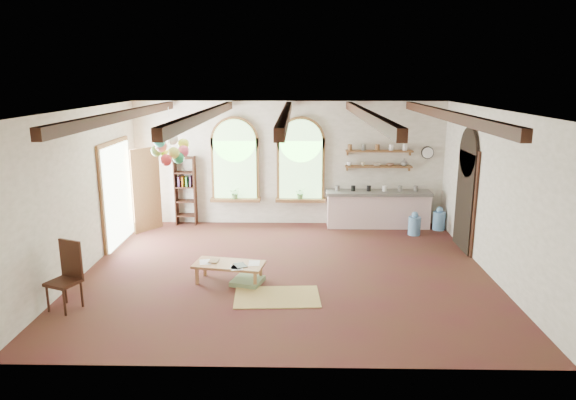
{
  "coord_description": "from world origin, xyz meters",
  "views": [
    {
      "loc": [
        0.24,
        -9.66,
        3.8
      ],
      "look_at": [
        0.03,
        0.6,
        1.32
      ],
      "focal_mm": 32.0,
      "sensor_mm": 36.0,
      "label": 1
    }
  ],
  "objects_px": {
    "kitchen_counter": "(378,209)",
    "balloon_cluster": "(170,150)",
    "coffee_table": "(229,265)",
    "side_chair": "(66,290)"
  },
  "relations": [
    {
      "from": "kitchen_counter",
      "to": "balloon_cluster",
      "type": "height_order",
      "value": "balloon_cluster"
    },
    {
      "from": "balloon_cluster",
      "to": "side_chair",
      "type": "bearing_deg",
      "value": -115.53
    },
    {
      "from": "coffee_table",
      "to": "side_chair",
      "type": "height_order",
      "value": "side_chair"
    },
    {
      "from": "kitchen_counter",
      "to": "side_chair",
      "type": "bearing_deg",
      "value": -140.05
    },
    {
      "from": "coffee_table",
      "to": "balloon_cluster",
      "type": "bearing_deg",
      "value": 134.3
    },
    {
      "from": "side_chair",
      "to": "balloon_cluster",
      "type": "xyz_separation_m",
      "value": [
        1.23,
        2.58,
        1.99
      ]
    },
    {
      "from": "kitchen_counter",
      "to": "coffee_table",
      "type": "bearing_deg",
      "value": -131.7
    },
    {
      "from": "kitchen_counter",
      "to": "side_chair",
      "type": "distance_m",
      "value": 7.75
    },
    {
      "from": "coffee_table",
      "to": "balloon_cluster",
      "type": "height_order",
      "value": "balloon_cluster"
    },
    {
      "from": "kitchen_counter",
      "to": "coffee_table",
      "type": "distance_m",
      "value": 5.06
    }
  ]
}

